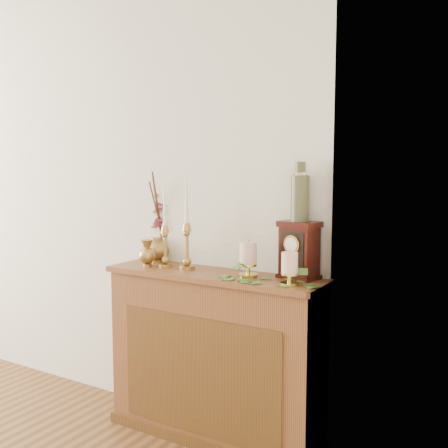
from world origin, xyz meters
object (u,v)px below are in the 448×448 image
Objects in this scene: candlestick_left at (165,240)px; mantel_clock at (299,250)px; ginger_jar at (160,221)px; ceramic_vase at (300,195)px; candlestick_center at (187,238)px; bud_vase at (147,253)px.

candlestick_left is 0.77m from mantel_clock.
mantel_clock is (0.93, -0.06, -0.10)m from ginger_jar.
mantel_clock is at bearing -3.42° from ginger_jar.
mantel_clock is 0.28m from ceramic_vase.
candlestick_center is 0.26m from bud_vase.
ceramic_vase reaches higher than bud_vase.
candlestick_left is 3.11× the size of bud_vase.
bud_vase is 0.52× the size of ceramic_vase.
candlestick_left is 1.62× the size of ceramic_vase.
candlestick_left is 0.91× the size of candlestick_center.
ginger_jar is (-0.17, 0.16, 0.08)m from candlestick_left.
candlestick_left is at bearing 23.69° from bud_vase.
candlestick_left is 0.25m from ginger_jar.
candlestick_center is at bearing 4.45° from candlestick_left.
candlestick_center is at bearing -26.55° from ginger_jar.
candlestick_center is 1.80× the size of mantel_clock.
ginger_jar is at bearing 153.45° from candlestick_center.
bud_vase is at bearing -157.83° from mantel_clock.
mantel_clock reaches higher than bud_vase.
mantel_clock is 0.98× the size of ceramic_vase.
bud_vase is 0.29× the size of ginger_jar.
ginger_jar is at bearing 108.88° from bud_vase.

